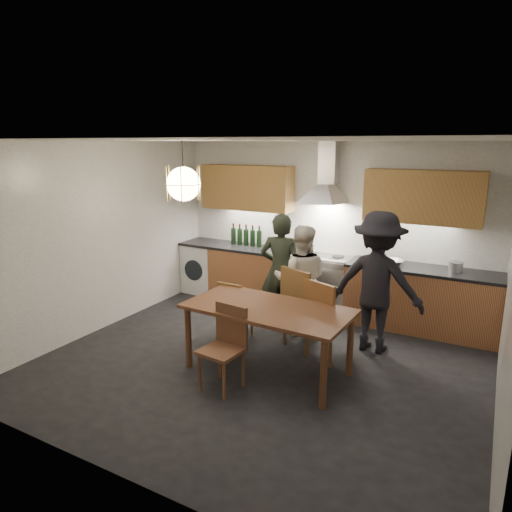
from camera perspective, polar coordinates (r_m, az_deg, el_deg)
The scene contains 17 objects.
ground at distance 5.64m, azimuth 0.76°, elevation -13.15°, with size 5.00×5.00×0.00m, color black.
room_shell at distance 5.10m, azimuth 0.82°, elevation 4.20°, with size 5.02×4.52×2.61m.
counter_run at distance 7.13m, azimuth 8.26°, elevation -3.52°, with size 5.00×0.62×0.90m.
range_stove at distance 7.13m, azimuth 8.06°, elevation -3.57°, with size 0.90×0.60×0.92m.
wall_fixtures at distance 6.96m, azimuth 8.82°, elevation 8.02°, with size 4.30×0.54×1.10m.
pendant_lamp at distance 5.50m, azimuth -9.05°, elevation 8.88°, with size 0.43×0.43×0.70m.
dining_table at distance 5.17m, azimuth 1.49°, elevation -7.34°, with size 1.90×1.01×0.78m.
chair_back_left at distance 6.06m, azimuth -2.84°, elevation -6.38°, with size 0.37×0.37×0.81m.
chair_back_mid at distance 5.81m, azimuth 5.71°, elevation -5.83°, with size 0.62×0.62×1.07m.
chair_back_right at distance 5.54m, azimuth 8.60°, elevation -7.32°, with size 0.59×0.59×1.01m.
chair_front at distance 4.95m, azimuth -3.77°, elevation -10.58°, with size 0.45×0.45×0.90m.
person_left at distance 6.42m, azimuth 3.13°, elevation -1.89°, with size 0.60×0.39×1.64m, color black.
person_mid at distance 6.24m, azimuth 5.61°, elevation -3.00°, with size 0.74×0.57×1.52m, color beige.
person_right at distance 5.87m, azimuth 14.92°, elevation -3.20°, with size 1.15×0.66×1.78m, color black.
mixing_bowl at distance 6.73m, azimuth 16.74°, elevation -0.72°, with size 0.29×0.29×0.07m, color #BBBBBF.
stock_pot at distance 6.63m, azimuth 23.68°, elevation -1.28°, with size 0.18×0.18×0.12m, color #B3B4B7.
wine_bottles at distance 7.62m, azimuth -1.24°, elevation 2.62°, with size 0.58×0.08×0.35m.
Camera 1 is at (2.33, -4.45, 2.57)m, focal length 32.00 mm.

